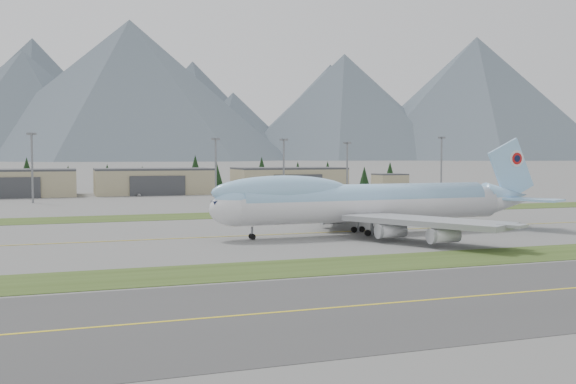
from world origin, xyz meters
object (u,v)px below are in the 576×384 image
object	(u,v)px
boeing_747_freighter	(368,202)
service_vehicle_c	(313,194)
hangar_left	(12,183)
service_vehicle_b	(248,195)
hangar_center	(154,181)
service_vehicle_a	(139,196)
hangar_right	(289,179)

from	to	relation	value
boeing_747_freighter	service_vehicle_c	size ratio (longest dim) A/B	19.43
hangar_left	service_vehicle_b	xyz separation A→B (m)	(90.16, -21.80, -5.39)
hangar_center	service_vehicle_a	xyz separation A→B (m)	(-7.61, -14.34, -5.39)
hangar_left	boeing_747_freighter	bearing A→B (deg)	-62.76
boeing_747_freighter	hangar_left	world-z (taller)	boeing_747_freighter
service_vehicle_c	hangar_right	bearing A→B (deg)	83.96
hangar_right	service_vehicle_c	distance (m)	24.97
boeing_747_freighter	service_vehicle_a	bearing A→B (deg)	101.16
service_vehicle_a	service_vehicle_b	size ratio (longest dim) A/B	0.87
service_vehicle_b	hangar_left	bearing A→B (deg)	106.01
hangar_left	service_vehicle_c	world-z (taller)	hangar_left
hangar_left	hangar_right	distance (m)	115.00
service_vehicle_a	boeing_747_freighter	bearing A→B (deg)	-81.94
boeing_747_freighter	service_vehicle_b	size ratio (longest dim) A/B	20.01
hangar_right	service_vehicle_a	xyz separation A→B (m)	(-67.61, -14.34, -5.39)
service_vehicle_b	boeing_747_freighter	bearing A→B (deg)	-154.88
hangar_center	service_vehicle_c	world-z (taller)	hangar_center
hangar_right	service_vehicle_c	size ratio (longest dim) A/B	12.34
hangar_left	service_vehicle_c	bearing A→B (deg)	-11.63
hangar_center	hangar_right	world-z (taller)	same
service_vehicle_a	service_vehicle_b	distance (m)	43.42
service_vehicle_a	service_vehicle_b	world-z (taller)	service_vehicle_b
boeing_747_freighter	hangar_left	distance (m)	174.21
hangar_center	service_vehicle_c	size ratio (longest dim) A/B	12.34
hangar_left	hangar_center	size ratio (longest dim) A/B	1.00
hangar_right	service_vehicle_a	distance (m)	69.32
service_vehicle_a	service_vehicle_b	xyz separation A→B (m)	(42.77, -7.46, 0.00)
boeing_747_freighter	hangar_center	xyz separation A→B (m)	(-24.73, 154.88, -1.21)
hangar_right	service_vehicle_b	size ratio (longest dim) A/B	12.71
boeing_747_freighter	service_vehicle_a	size ratio (longest dim) A/B	22.98
hangar_left	service_vehicle_a	size ratio (longest dim) A/B	14.60
service_vehicle_a	hangar_center	bearing A→B (deg)	57.16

